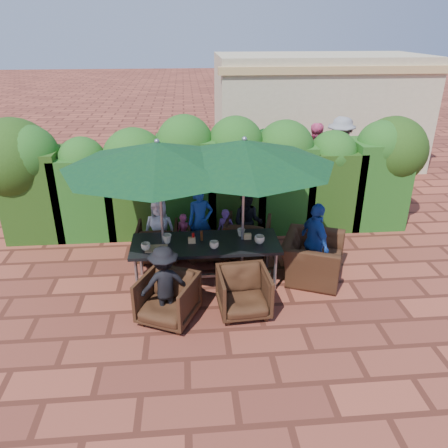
{
  "coord_description": "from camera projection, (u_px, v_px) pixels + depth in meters",
  "views": [
    {
      "loc": [
        -0.46,
        -6.13,
        3.98
      ],
      "look_at": [
        0.11,
        0.4,
        0.98
      ],
      "focal_mm": 35.0,
      "sensor_mm": 36.0,
      "label": 1
    }
  ],
  "objects": [
    {
      "name": "ground",
      "position": [
        220.0,
        288.0,
        7.25
      ],
      "size": [
        80.0,
        80.0,
        0.0
      ],
      "primitive_type": "plane",
      "color": "brown",
      "rests_on": "ground"
    },
    {
      "name": "dining_table",
      "position": [
        206.0,
        247.0,
        7.13
      ],
      "size": [
        2.41,
        0.9,
        0.75
      ],
      "color": "black",
      "rests_on": "ground"
    },
    {
      "name": "umbrella_left",
      "position": [
        158.0,
        155.0,
        6.48
      ],
      "size": [
        2.92,
        2.92,
        2.46
      ],
      "color": "gray",
      "rests_on": "ground"
    },
    {
      "name": "umbrella_right",
      "position": [
        244.0,
        153.0,
        6.6
      ],
      "size": [
        2.84,
        2.84,
        2.46
      ],
      "color": "gray",
      "rests_on": "ground"
    },
    {
      "name": "chair_far_left",
      "position": [
        158.0,
        240.0,
        8.02
      ],
      "size": [
        0.75,
        0.7,
        0.75
      ],
      "primitive_type": "imported",
      "rotation": [
        0.0,
        0.0,
        3.12
      ],
      "color": "black",
      "rests_on": "ground"
    },
    {
      "name": "chair_far_mid",
      "position": [
        207.0,
        239.0,
        8.07
      ],
      "size": [
        0.72,
        0.68,
        0.73
      ],
      "primitive_type": "imported",
      "rotation": [
        0.0,
        0.0,
        3.12
      ],
      "color": "black",
      "rests_on": "ground"
    },
    {
      "name": "chair_far_right",
      "position": [
        248.0,
        235.0,
        8.1
      ],
      "size": [
        0.97,
        0.93,
        0.82
      ],
      "primitive_type": "imported",
      "rotation": [
        0.0,
        0.0,
        2.89
      ],
      "color": "black",
      "rests_on": "ground"
    },
    {
      "name": "chair_near_left",
      "position": [
        168.0,
        297.0,
        6.32
      ],
      "size": [
        0.99,
        0.96,
        0.78
      ],
      "primitive_type": "imported",
      "rotation": [
        0.0,
        0.0,
        -0.44
      ],
      "color": "black",
      "rests_on": "ground"
    },
    {
      "name": "chair_near_right",
      "position": [
        244.0,
        290.0,
        6.48
      ],
      "size": [
        0.79,
        0.75,
        0.76
      ],
      "primitive_type": "imported",
      "rotation": [
        0.0,
        0.0,
        0.07
      ],
      "color": "black",
      "rests_on": "ground"
    },
    {
      "name": "chair_end_right",
      "position": [
        313.0,
        251.0,
        7.38
      ],
      "size": [
        1.09,
        1.3,
        0.97
      ],
      "primitive_type": "imported",
      "rotation": [
        0.0,
        0.0,
        1.17
      ],
      "color": "black",
      "rests_on": "ground"
    },
    {
      "name": "adult_far_left",
      "position": [
        160.0,
        229.0,
        7.95
      ],
      "size": [
        0.63,
        0.44,
        1.17
      ],
      "primitive_type": "imported",
      "rotation": [
        0.0,
        0.0,
        -0.17
      ],
      "color": "silver",
      "rests_on": "ground"
    },
    {
      "name": "adult_far_mid",
      "position": [
        200.0,
        222.0,
        8.05
      ],
      "size": [
        0.55,
        0.49,
        1.32
      ],
      "primitive_type": "imported",
      "rotation": [
        0.0,
        0.0,
        0.24
      ],
      "color": "#1D46A1",
      "rests_on": "ground"
    },
    {
      "name": "adult_far_right",
      "position": [
        248.0,
        223.0,
        8.18
      ],
      "size": [
        0.64,
        0.49,
        1.18
      ],
      "primitive_type": "imported",
      "rotation": [
        0.0,
        0.0,
        -0.29
      ],
      "color": "black",
      "rests_on": "ground"
    },
    {
      "name": "adult_near_left",
      "position": [
        165.0,
        284.0,
        6.27
      ],
      "size": [
        0.81,
        0.5,
        1.17
      ],
      "primitive_type": "imported",
      "rotation": [
        0.0,
        0.0,
        3.36
      ],
      "color": "black",
      "rests_on": "ground"
    },
    {
      "name": "adult_end_right",
      "position": [
        315.0,
        242.0,
        7.24
      ],
      "size": [
        0.57,
        0.87,
        1.37
      ],
      "primitive_type": "imported",
      "rotation": [
        0.0,
        0.0,
        1.8
      ],
      "color": "#1D46A1",
      "rests_on": "ground"
    },
    {
      "name": "child_left",
      "position": [
        184.0,
        235.0,
        8.15
      ],
      "size": [
        0.36,
        0.33,
        0.81
      ],
      "primitive_type": "imported",
      "rotation": [
        0.0,
        0.0,
        -0.42
      ],
      "color": "#EA528C",
      "rests_on": "ground"
    },
    {
      "name": "child_right",
      "position": [
        226.0,
        232.0,
        8.14
      ],
      "size": [
        0.39,
        0.35,
        0.89
      ],
      "primitive_type": "imported",
      "rotation": [
        0.0,
        0.0,
        -0.31
      ],
      "color": "#7F4AA0",
      "rests_on": "ground"
    },
    {
      "name": "pedestrian_a",
      "position": [
        263.0,
        162.0,
        10.94
      ],
      "size": [
        1.59,
        0.6,
        1.69
      ],
      "primitive_type": "imported",
      "rotation": [
        0.0,
        0.0,
        3.12
      ],
      "color": "#227F2A",
      "rests_on": "ground"
    },
    {
      "name": "pedestrian_b",
      "position": [
        313.0,
        157.0,
        11.21
      ],
      "size": [
        0.89,
        0.6,
        1.75
      ],
      "primitive_type": "imported",
      "rotation": [
        0.0,
        0.0,
        3.25
      ],
      "color": "#EA528C",
      "rests_on": "ground"
    },
    {
      "name": "pedestrian_c",
      "position": [
        339.0,
        155.0,
        11.06
      ],
      "size": [
        1.26,
        1.28,
        1.93
      ],
      "primitive_type": "imported",
      "rotation": [
        0.0,
        0.0,
        2.33
      ],
      "color": "gray",
      "rests_on": "ground"
    },
    {
      "name": "cup_a",
      "position": [
        146.0,
        247.0,
        6.84
      ],
      "size": [
        0.15,
        0.15,
        0.12
      ],
      "primitive_type": "imported",
      "color": "beige",
      "rests_on": "dining_table"
    },
    {
      "name": "cup_b",
      "position": [
        167.0,
        239.0,
        7.06
      ],
      "size": [
        0.15,
        0.15,
        0.14
      ],
      "primitive_type": "imported",
      "color": "beige",
      "rests_on": "dining_table"
    },
    {
      "name": "cup_c",
      "position": [
        214.0,
        245.0,
        6.89
      ],
      "size": [
        0.15,
        0.15,
        0.12
      ],
      "primitive_type": "imported",
      "color": "beige",
      "rests_on": "dining_table"
    },
    {
      "name": "cup_d",
      "position": [
        241.0,
        232.0,
        7.3
      ],
      "size": [
        0.13,
        0.13,
        0.12
      ],
      "primitive_type": "imported",
      "color": "beige",
      "rests_on": "dining_table"
    },
    {
      "name": "cup_e",
      "position": [
        259.0,
        240.0,
        7.05
      ],
      "size": [
        0.17,
        0.17,
        0.13
      ],
      "primitive_type": "imported",
      "color": "beige",
      "rests_on": "dining_table"
    },
    {
      "name": "ketchup_bottle",
      "position": [
        193.0,
        238.0,
        7.06
      ],
      "size": [
        0.04,
        0.04,
        0.17
      ],
      "primitive_type": "cylinder",
      "color": "#B20C0A",
      "rests_on": "dining_table"
    },
    {
      "name": "sauce_bottle",
      "position": [
        202.0,
        236.0,
        7.14
      ],
      "size": [
        0.04,
        0.04,
        0.17
      ],
      "primitive_type": "cylinder",
      "color": "#4C230C",
      "rests_on": "dining_table"
    },
    {
      "name": "serving_tray",
      "position": [
        157.0,
        249.0,
        6.89
      ],
      "size": [
        0.35,
        0.25,
        0.02
      ],
      "primitive_type": "cube",
      "color": "#977449",
      "rests_on": "dining_table"
    },
    {
      "name": "number_block_left",
      "position": [
        192.0,
        240.0,
        7.06
      ],
      "size": [
        0.12,
        0.06,
        0.1
      ],
      "primitive_type": "cube",
      "color": "tan",
      "rests_on": "dining_table"
    },
    {
      "name": "number_block_right",
      "position": [
        248.0,
        236.0,
        7.19
      ],
      "size": [
        0.12,
        0.06,
        0.1
      ],
      "primitive_type": "cube",
      "color": "tan",
      "rests_on": "dining_table"
    },
    {
      "name": "hedge_wall",
      "position": [
        200.0,
        170.0,
        8.79
      ],
      "size": [
        9.1,
        1.6,
        2.42
      ],
      "color": "#1A390F",
      "rests_on": "ground"
    },
    {
      "name": "building",
      "position": [
        317.0,
        111.0,
        13.19
      ],
      "size": [
        6.2,
        3.08,
        3.2
      ],
      "color": "beige",
      "rests_on": "ground"
    }
  ]
}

